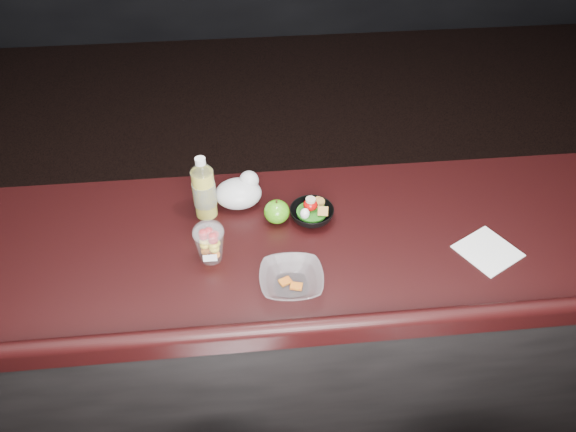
# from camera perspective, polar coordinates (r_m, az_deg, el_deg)

# --- Properties ---
(room_shell) EXTENTS (8.00, 8.00, 8.00)m
(room_shell) POSITION_cam_1_polar(r_m,az_deg,el_deg) (1.06, 4.22, 18.01)
(room_shell) COLOR black
(room_shell) RESTS_ON ground
(counter) EXTENTS (4.06, 0.71, 1.02)m
(counter) POSITION_cam_1_polar(r_m,az_deg,el_deg) (2.16, 1.22, -11.96)
(counter) COLOR black
(counter) RESTS_ON ground
(lemonade_bottle) EXTENTS (0.08, 0.08, 0.23)m
(lemonade_bottle) POSITION_cam_1_polar(r_m,az_deg,el_deg) (1.82, -8.51, 2.47)
(lemonade_bottle) COLOR gold
(lemonade_bottle) RESTS_ON counter
(fruit_cup) EXTENTS (0.09, 0.09, 0.13)m
(fruit_cup) POSITION_cam_1_polar(r_m,az_deg,el_deg) (1.68, -7.99, -2.59)
(fruit_cup) COLOR white
(fruit_cup) RESTS_ON counter
(green_apple) EXTENTS (0.08, 0.08, 0.09)m
(green_apple) POSITION_cam_1_polar(r_m,az_deg,el_deg) (1.81, -1.15, 0.44)
(green_apple) COLOR #36770D
(green_apple) RESTS_ON counter
(plastic_bag) EXTENTS (0.16, 0.13, 0.11)m
(plastic_bag) POSITION_cam_1_polar(r_m,az_deg,el_deg) (1.87, -4.93, 2.46)
(plastic_bag) COLOR silver
(plastic_bag) RESTS_ON counter
(snack_bowl) EXTENTS (0.17, 0.17, 0.08)m
(snack_bowl) POSITION_cam_1_polar(r_m,az_deg,el_deg) (1.82, 2.39, 0.30)
(snack_bowl) COLOR black
(snack_bowl) RESTS_ON counter
(takeout_bowl) EXTENTS (0.19, 0.19, 0.05)m
(takeout_bowl) POSITION_cam_1_polar(r_m,az_deg,el_deg) (1.62, 0.35, -6.55)
(takeout_bowl) COLOR silver
(takeout_bowl) RESTS_ON counter
(paper_napkin) EXTENTS (0.22, 0.22, 0.00)m
(paper_napkin) POSITION_cam_1_polar(r_m,az_deg,el_deg) (1.84, 19.64, -3.37)
(paper_napkin) COLOR white
(paper_napkin) RESTS_ON counter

